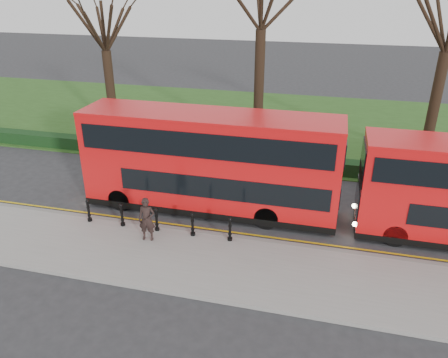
# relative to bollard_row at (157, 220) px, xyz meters

# --- Properties ---
(ground) EXTENTS (120.00, 120.00, 0.00)m
(ground) POSITION_rel_bollard_row_xyz_m (0.27, 1.35, -0.65)
(ground) COLOR #28282B
(ground) RESTS_ON ground
(pavement) EXTENTS (60.00, 4.00, 0.15)m
(pavement) POSITION_rel_bollard_row_xyz_m (0.27, -1.65, -0.57)
(pavement) COLOR gray
(pavement) RESTS_ON ground
(kerb) EXTENTS (60.00, 0.25, 0.16)m
(kerb) POSITION_rel_bollard_row_xyz_m (0.27, 0.35, -0.57)
(kerb) COLOR slate
(kerb) RESTS_ON ground
(grass_verge) EXTENTS (60.00, 18.00, 0.06)m
(grass_verge) POSITION_rel_bollard_row_xyz_m (0.27, 16.35, -0.62)
(grass_verge) COLOR #274B19
(grass_verge) RESTS_ON ground
(hedge) EXTENTS (60.00, 0.90, 0.80)m
(hedge) POSITION_rel_bollard_row_xyz_m (0.27, 8.15, -0.25)
(hedge) COLOR black
(hedge) RESTS_ON ground
(yellow_line_outer) EXTENTS (60.00, 0.10, 0.01)m
(yellow_line_outer) POSITION_rel_bollard_row_xyz_m (0.27, 0.65, -0.64)
(yellow_line_outer) COLOR yellow
(yellow_line_outer) RESTS_ON ground
(yellow_line_inner) EXTENTS (60.00, 0.10, 0.01)m
(yellow_line_inner) POSITION_rel_bollard_row_xyz_m (0.27, 0.85, -0.64)
(yellow_line_inner) COLOR yellow
(yellow_line_inner) RESTS_ON ground
(tree_left) EXTENTS (6.57, 6.57, 10.26)m
(tree_left) POSITION_rel_bollard_row_xyz_m (-7.73, 11.35, 6.80)
(tree_left) COLOR black
(tree_left) RESTS_ON ground
(bollard_row) EXTENTS (6.52, 0.15, 1.00)m
(bollard_row) POSITION_rel_bollard_row_xyz_m (0.00, 0.00, 0.00)
(bollard_row) COLOR black
(bollard_row) RESTS_ON pavement
(bus_lead) EXTENTS (11.57, 2.66, 4.60)m
(bus_lead) POSITION_rel_bollard_row_xyz_m (1.60, 2.71, 1.67)
(bus_lead) COLOR red
(bus_lead) RESTS_ON ground
(pedestrian) EXTENTS (0.74, 0.54, 1.86)m
(pedestrian) POSITION_rel_bollard_row_xyz_m (-0.09, -0.74, 0.43)
(pedestrian) COLOR black
(pedestrian) RESTS_ON pavement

